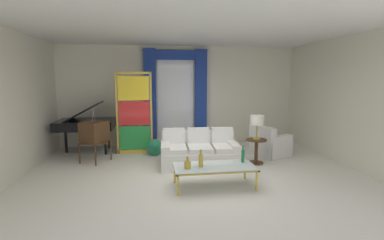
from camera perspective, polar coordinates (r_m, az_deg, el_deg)
name	(u,v)px	position (r m, az deg, el deg)	size (l,w,h in m)	color
ground_plane	(196,176)	(5.96, 0.75, -11.32)	(16.00, 16.00, 0.00)	silver
wall_rear	(180,96)	(8.66, -2.49, 5.01)	(8.00, 0.12, 3.00)	silver
wall_left	(14,104)	(6.75, -32.61, 2.73)	(0.12, 7.00, 3.00)	silver
wall_right	(340,100)	(7.67, 28.14, 3.59)	(0.12, 7.00, 3.00)	silver
ceiling_slab	(190,33)	(6.48, -0.38, 17.36)	(8.00, 7.60, 0.04)	white
curtained_window	(176,88)	(8.47, -3.37, 6.56)	(2.00, 0.17, 2.70)	white
couch_white_long	(199,152)	(6.57, 1.44, -6.66)	(1.80, 1.01, 0.86)	white
coffee_table	(214,167)	(5.27, 4.59, -9.66)	(1.51, 0.69, 0.41)	silver
bottle_blue_decanter	(188,164)	(5.08, -0.92, -9.03)	(0.12, 0.12, 0.23)	gold
bottle_crystal_tall	(243,155)	(5.51, 10.39, -7.17)	(0.06, 0.06, 0.33)	#196B3D
bottle_amber_squat	(201,160)	(5.15, 1.80, -8.17)	(0.08, 0.08, 0.33)	gold
vintage_tv	(94,133)	(7.14, -19.39, -2.44)	(0.73, 0.76, 1.35)	#472D19
armchair_white	(269,145)	(7.67, 15.49, -4.89)	(1.06, 1.05, 0.80)	white
stained_glass_divider	(134,115)	(7.60, -11.74, 1.02)	(0.95, 0.05, 2.20)	gold
peacock_figurine	(155,148)	(7.38, -7.66, -5.73)	(0.44, 0.60, 0.50)	beige
round_side_table	(256,149)	(6.85, 13.03, -5.82)	(0.48, 0.48, 0.59)	#472D19
table_lamp_brass	(257,121)	(6.71, 13.22, -0.24)	(0.32, 0.32, 0.57)	#B29338
grand_piano	(86,123)	(8.18, -20.96, -0.67)	(1.50, 1.10, 1.40)	black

